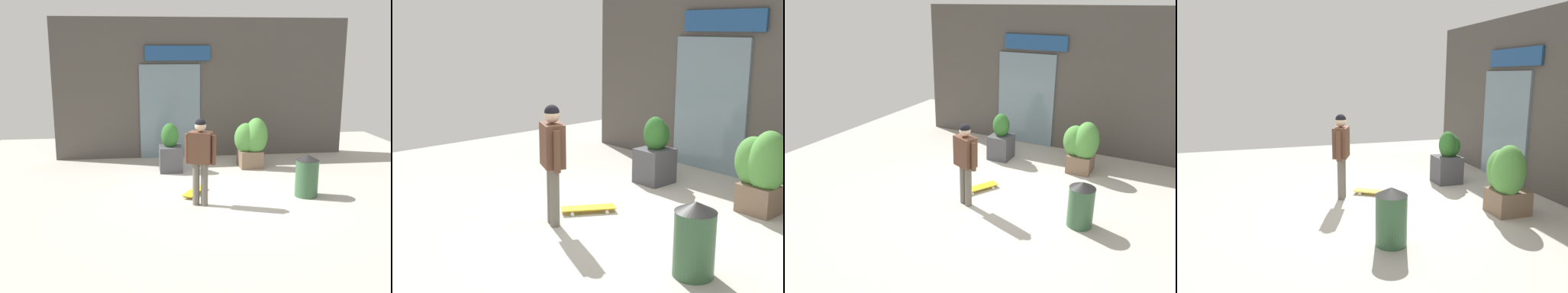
% 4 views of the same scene
% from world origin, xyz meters
% --- Properties ---
extents(ground_plane, '(12.00, 12.00, 0.00)m').
position_xyz_m(ground_plane, '(0.00, 0.00, 0.00)').
color(ground_plane, '#B2ADA3').
extents(building_facade, '(7.65, 0.31, 3.61)m').
position_xyz_m(building_facade, '(-0.03, 3.25, 1.79)').
color(building_facade, '#4C4742').
rests_on(building_facade, ground_plane).
extents(skateboarder, '(0.55, 0.40, 1.64)m').
position_xyz_m(skateboarder, '(-0.57, -0.68, 0.99)').
color(skateboarder, '#666056').
rests_on(skateboarder, ground_plane).
extents(skateboard, '(0.58, 0.78, 0.08)m').
position_xyz_m(skateboard, '(-0.60, -0.03, 0.06)').
color(skateboard, gold).
rests_on(skateboard, ground_plane).
extents(planter_box_left, '(0.80, 0.69, 1.22)m').
position_xyz_m(planter_box_left, '(1.02, 1.83, 0.65)').
color(planter_box_left, brown).
rests_on(planter_box_left, ground_plane).
extents(planter_box_right, '(0.52, 0.58, 1.15)m').
position_xyz_m(planter_box_right, '(-0.96, 1.78, 0.57)').
color(planter_box_right, '#47474C').
rests_on(planter_box_right, ground_plane).
extents(trash_bin, '(0.45, 0.45, 0.84)m').
position_xyz_m(trash_bin, '(1.58, -0.41, 0.42)').
color(trash_bin, '#335938').
rests_on(trash_bin, ground_plane).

